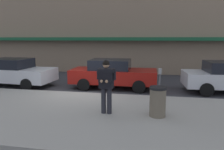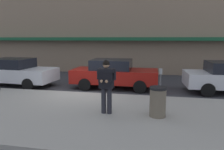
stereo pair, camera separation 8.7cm
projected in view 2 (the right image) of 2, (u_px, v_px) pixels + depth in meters
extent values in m
plane|color=#333338|center=(82.00, 94.00, 10.53)|extent=(80.00, 80.00, 0.00)
cube|color=#99968E|center=(83.00, 114.00, 7.57)|extent=(32.00, 5.30, 0.14)
cube|color=silver|center=(103.00, 95.00, 10.38)|extent=(28.00, 0.12, 0.01)
cube|color=#195133|center=(123.00, 39.00, 15.84)|extent=(26.60, 0.70, 0.24)
cube|color=silver|center=(16.00, 74.00, 12.23)|extent=(4.60, 2.09, 0.70)
cube|color=black|center=(12.00, 63.00, 12.17)|extent=(2.16, 1.76, 0.52)
cylinder|color=black|center=(47.00, 79.00, 12.75)|extent=(0.65, 0.26, 0.64)
cylinder|color=black|center=(28.00, 85.00, 11.12)|extent=(0.65, 0.26, 0.64)
cylinder|color=black|center=(6.00, 76.00, 13.46)|extent=(0.65, 0.26, 0.64)
cube|color=maroon|center=(115.00, 76.00, 11.64)|extent=(4.52, 1.87, 0.70)
cube|color=black|center=(111.00, 64.00, 11.57)|extent=(2.09, 1.66, 0.52)
cylinder|color=black|center=(142.00, 80.00, 12.26)|extent=(0.64, 0.23, 0.64)
cylinder|color=black|center=(140.00, 87.00, 10.61)|extent=(0.64, 0.23, 0.64)
cylinder|color=black|center=(94.00, 79.00, 12.78)|extent=(0.64, 0.23, 0.64)
cylinder|color=black|center=(85.00, 85.00, 11.13)|extent=(0.64, 0.23, 0.64)
cylinder|color=black|center=(198.00, 83.00, 11.62)|extent=(0.65, 0.26, 0.64)
cylinder|color=black|center=(208.00, 90.00, 9.95)|extent=(0.65, 0.26, 0.64)
cylinder|color=#23232B|center=(109.00, 101.00, 7.31)|extent=(0.16, 0.16, 0.88)
cylinder|color=#23232B|center=(104.00, 100.00, 7.35)|extent=(0.16, 0.16, 0.88)
cube|color=black|center=(106.00, 78.00, 7.20)|extent=(0.47, 0.31, 0.64)
cube|color=black|center=(106.00, 70.00, 7.16)|extent=(0.53, 0.35, 0.12)
cylinder|color=black|center=(114.00, 75.00, 7.13)|extent=(0.11, 0.11, 0.30)
cylinder|color=black|center=(110.00, 81.00, 7.02)|extent=(0.11, 0.30, 0.10)
sphere|color=tan|center=(107.00, 81.00, 6.90)|extent=(0.10, 0.10, 0.10)
cylinder|color=black|center=(99.00, 75.00, 7.25)|extent=(0.11, 0.11, 0.30)
cylinder|color=black|center=(101.00, 80.00, 7.09)|extent=(0.11, 0.30, 0.10)
sphere|color=tan|center=(102.00, 81.00, 6.94)|extent=(0.10, 0.10, 0.10)
cube|color=black|center=(104.00, 82.00, 6.88)|extent=(0.08, 0.14, 0.07)
sphere|color=tan|center=(106.00, 65.00, 7.10)|extent=(0.22, 0.22, 0.22)
sphere|color=black|center=(106.00, 64.00, 7.09)|extent=(0.23, 0.23, 0.23)
cylinder|color=#4C4C51|center=(160.00, 86.00, 9.12)|extent=(0.07, 0.07, 1.05)
cube|color=gray|center=(161.00, 71.00, 9.02)|extent=(0.12, 0.18, 0.22)
cylinder|color=#665B4C|center=(158.00, 103.00, 7.03)|extent=(0.52, 0.52, 0.90)
cylinder|color=black|center=(158.00, 88.00, 6.95)|extent=(0.55, 0.55, 0.08)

